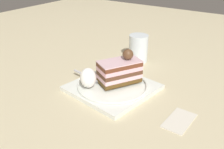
# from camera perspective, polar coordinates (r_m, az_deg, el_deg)

# --- Properties ---
(ground_plane) EXTENTS (2.40, 2.40, 0.00)m
(ground_plane) POSITION_cam_1_polar(r_m,az_deg,el_deg) (0.77, 0.56, -3.03)
(ground_plane) COLOR beige
(dessert_plate) EXTENTS (0.25, 0.25, 0.02)m
(dessert_plate) POSITION_cam_1_polar(r_m,az_deg,el_deg) (0.76, 0.00, -2.70)
(dessert_plate) COLOR white
(dessert_plate) RESTS_ON ground_plane
(cake_slice) EXTENTS (0.12, 0.14, 0.10)m
(cake_slice) POSITION_cam_1_polar(r_m,az_deg,el_deg) (0.75, 1.80, 0.92)
(cake_slice) COLOR #563B17
(cake_slice) RESTS_ON dessert_plate
(whipped_cream_dollop) EXTENTS (0.05, 0.05, 0.06)m
(whipped_cream_dollop) POSITION_cam_1_polar(r_m,az_deg,el_deg) (0.72, -5.36, -0.74)
(whipped_cream_dollop) COLOR white
(whipped_cream_dollop) RESTS_ON dessert_plate
(fork) EXTENTS (0.11, 0.03, 0.00)m
(fork) POSITION_cam_1_polar(r_m,az_deg,el_deg) (0.79, -5.69, -0.34)
(fork) COLOR silver
(fork) RESTS_ON dessert_plate
(drink_glass_near) EXTENTS (0.07, 0.07, 0.10)m
(drink_glass_near) POSITION_cam_1_polar(r_m,az_deg,el_deg) (0.95, 5.92, 5.60)
(drink_glass_near) COLOR silver
(drink_glass_near) RESTS_ON ground_plane
(folded_napkin) EXTENTS (0.06, 0.10, 0.00)m
(folded_napkin) POSITION_cam_1_polar(r_m,az_deg,el_deg) (0.65, 14.86, -9.89)
(folded_napkin) COLOR beige
(folded_napkin) RESTS_ON ground_plane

